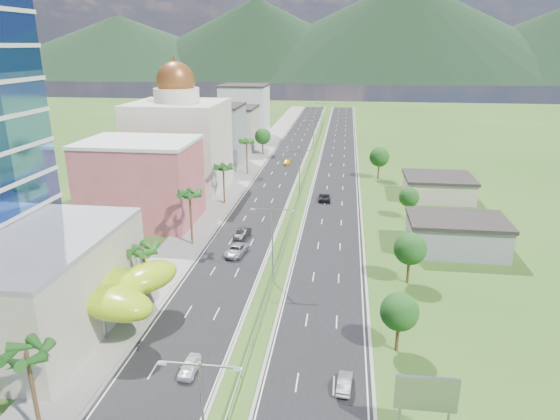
% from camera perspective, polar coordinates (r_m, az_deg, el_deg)
% --- Properties ---
extents(ground, '(500.00, 500.00, 0.00)m').
position_cam_1_polar(ground, '(63.25, -2.18, -12.12)').
color(ground, '#2D5119').
rests_on(ground, ground).
extents(road_left, '(11.00, 260.00, 0.04)m').
position_cam_1_polar(road_left, '(148.18, 0.78, 5.89)').
color(road_left, black).
rests_on(road_left, ground).
extents(road_right, '(11.00, 260.00, 0.04)m').
position_cam_1_polar(road_right, '(147.22, 6.62, 5.69)').
color(road_right, black).
rests_on(road_right, ground).
extents(sidewalk_left, '(7.00, 260.00, 0.12)m').
position_cam_1_polar(sidewalk_left, '(149.56, -2.86, 6.00)').
color(sidewalk_left, gray).
rests_on(sidewalk_left, ground).
extents(median_guardrail, '(0.10, 216.06, 0.76)m').
position_cam_1_polar(median_guardrail, '(129.89, 3.14, 4.34)').
color(median_guardrail, gray).
rests_on(median_guardrail, ground).
extents(streetlight_median_a, '(6.04, 0.25, 11.00)m').
position_cam_1_polar(streetlight_median_a, '(39.42, -8.85, -21.89)').
color(streetlight_median_a, gray).
rests_on(streetlight_median_a, ground).
extents(streetlight_median_b, '(6.04, 0.25, 11.00)m').
position_cam_1_polar(streetlight_median_b, '(69.18, -0.86, -3.10)').
color(streetlight_median_b, gray).
rests_on(streetlight_median_b, ground).
extents(streetlight_median_c, '(6.04, 0.25, 11.00)m').
position_cam_1_polar(streetlight_median_c, '(107.14, 2.26, 4.69)').
color(streetlight_median_c, gray).
rests_on(streetlight_median_c, ground).
extents(streetlight_median_d, '(6.04, 0.25, 11.00)m').
position_cam_1_polar(streetlight_median_d, '(151.11, 3.88, 8.70)').
color(streetlight_median_d, gray).
rests_on(streetlight_median_d, ground).
extents(streetlight_median_e, '(6.04, 0.25, 11.00)m').
position_cam_1_polar(streetlight_median_e, '(195.55, 4.78, 10.88)').
color(streetlight_median_e, gray).
rests_on(streetlight_median_e, ground).
extents(lime_canopy, '(18.00, 15.00, 7.40)m').
position_cam_1_polar(lime_canopy, '(63.79, -21.06, -8.08)').
color(lime_canopy, '#9BC012').
rests_on(lime_canopy, ground).
extents(pink_shophouse, '(20.00, 15.00, 15.00)m').
position_cam_1_polar(pink_shophouse, '(96.68, -15.57, 2.97)').
color(pink_shophouse, '#B6504A').
rests_on(pink_shophouse, ground).
extents(domed_building, '(20.00, 20.00, 28.70)m').
position_cam_1_polar(domed_building, '(116.80, -11.41, 7.80)').
color(domed_building, beige).
rests_on(domed_building, ground).
extents(midrise_grey, '(16.00, 15.00, 16.00)m').
position_cam_1_polar(midrise_grey, '(140.63, -7.70, 8.36)').
color(midrise_grey, gray).
rests_on(midrise_grey, ground).
extents(midrise_beige, '(16.00, 15.00, 13.00)m').
position_cam_1_polar(midrise_beige, '(161.92, -5.66, 9.21)').
color(midrise_beige, '#B0A290').
rests_on(midrise_beige, ground).
extents(midrise_white, '(16.00, 15.00, 18.00)m').
position_cam_1_polar(midrise_white, '(183.81, -4.05, 11.13)').
color(midrise_white, silver).
rests_on(midrise_white, ground).
extents(billboard, '(5.20, 0.35, 6.20)m').
position_cam_1_polar(billboard, '(45.77, 16.37, -19.68)').
color(billboard, gray).
rests_on(billboard, ground).
extents(shed_near, '(15.00, 10.00, 5.00)m').
position_cam_1_polar(shed_near, '(86.07, 19.49, -2.83)').
color(shed_near, gray).
rests_on(shed_near, ground).
extents(shed_far, '(14.00, 12.00, 4.40)m').
position_cam_1_polar(shed_far, '(114.56, 17.59, 2.39)').
color(shed_far, '#B0A290').
rests_on(shed_far, ground).
extents(palm_tree_a, '(3.60, 3.60, 9.10)m').
position_cam_1_polar(palm_tree_a, '(46.97, -26.96, -14.69)').
color(palm_tree_a, '#47301C').
rests_on(palm_tree_a, ground).
extents(palm_tree_b, '(3.60, 3.60, 8.10)m').
position_cam_1_polar(palm_tree_b, '(65.95, -15.40, -4.62)').
color(palm_tree_b, '#47301C').
rests_on(palm_tree_b, ground).
extents(palm_tree_c, '(3.60, 3.60, 9.60)m').
position_cam_1_polar(palm_tree_c, '(83.10, -10.29, 1.59)').
color(palm_tree_c, '#47301C').
rests_on(palm_tree_c, ground).
extents(palm_tree_d, '(3.60, 3.60, 8.60)m').
position_cam_1_polar(palm_tree_d, '(104.70, -6.50, 4.71)').
color(palm_tree_d, '#47301C').
rests_on(palm_tree_d, ground).
extents(palm_tree_e, '(3.60, 3.60, 9.40)m').
position_cam_1_polar(palm_tree_e, '(128.39, -3.85, 7.67)').
color(palm_tree_e, '#47301C').
rests_on(palm_tree_e, ground).
extents(leafy_tree_lfar, '(4.90, 4.90, 8.05)m').
position_cam_1_polar(leafy_tree_lfar, '(153.07, -1.99, 8.41)').
color(leafy_tree_lfar, '#47301C').
rests_on(leafy_tree_lfar, ground).
extents(leafy_tree_ra, '(4.20, 4.20, 6.90)m').
position_cam_1_polar(leafy_tree_ra, '(56.20, 13.49, -11.26)').
color(leafy_tree_ra, '#47301C').
rests_on(leafy_tree_ra, ground).
extents(leafy_tree_rb, '(4.55, 4.55, 7.47)m').
position_cam_1_polar(leafy_tree_rb, '(71.61, 14.65, -4.32)').
color(leafy_tree_rb, '#47301C').
rests_on(leafy_tree_rb, ground).
extents(leafy_tree_rc, '(3.85, 3.85, 6.33)m').
position_cam_1_polar(leafy_tree_rc, '(98.49, 14.53, 1.44)').
color(leafy_tree_rc, '#47301C').
rests_on(leafy_tree_rc, ground).
extents(leafy_tree_rd, '(4.90, 4.90, 8.05)m').
position_cam_1_polar(leafy_tree_rd, '(126.77, 11.28, 5.96)').
color(leafy_tree_rd, '#47301C').
rests_on(leafy_tree_rd, ground).
extents(mountain_ridge, '(860.00, 140.00, 90.00)m').
position_cam_1_polar(mountain_ridge, '(507.21, 13.66, 14.27)').
color(mountain_ridge, black).
rests_on(mountain_ridge, ground).
extents(car_white_near_left, '(1.71, 4.05, 1.37)m').
position_cam_1_polar(car_white_near_left, '(54.40, -10.32, -17.18)').
color(car_white_near_left, silver).
rests_on(car_white_near_left, road_left).
extents(car_dark_left, '(2.47, 5.05, 1.59)m').
position_cam_1_polar(car_dark_left, '(87.03, -4.34, -2.71)').
color(car_dark_left, black).
rests_on(car_dark_left, road_left).
extents(car_silver_mid_left, '(3.41, 5.92, 1.55)m').
position_cam_1_polar(car_silver_mid_left, '(80.34, -5.02, -4.60)').
color(car_silver_mid_left, '#95989C').
rests_on(car_silver_mid_left, road_left).
extents(car_yellow_far_left, '(2.21, 4.55, 1.28)m').
position_cam_1_polar(car_yellow_far_left, '(140.78, 0.84, 5.50)').
color(car_yellow_far_left, gold).
rests_on(car_yellow_far_left, road_left).
extents(car_silver_right, '(1.65, 3.96, 1.27)m').
position_cam_1_polar(car_silver_right, '(51.96, 7.39, -18.99)').
color(car_silver_right, '#93969A').
rests_on(car_silver_right, road_right).
extents(car_dark_far_right, '(2.66, 5.38, 1.47)m').
position_cam_1_polar(car_dark_far_right, '(108.11, 5.08, 1.48)').
color(car_dark_far_right, black).
rests_on(car_dark_far_right, road_right).
extents(motorcycle, '(0.89, 1.99, 1.23)m').
position_cam_1_polar(motorcycle, '(59.37, -15.77, -14.37)').
color(motorcycle, black).
rests_on(motorcycle, road_left).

